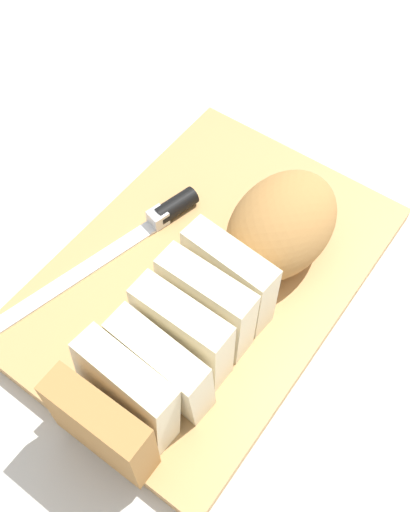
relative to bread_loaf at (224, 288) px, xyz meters
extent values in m
plane|color=beige|center=(-0.03, -0.05, -0.07)|extent=(3.00, 3.00, 0.00)
cube|color=tan|center=(-0.03, -0.05, -0.06)|extent=(0.43, 0.30, 0.02)
ellipsoid|color=#A8753D|center=(-0.10, 0.01, 0.00)|extent=(0.15, 0.11, 0.10)
cube|color=beige|center=(-0.01, 0.00, 0.00)|extent=(0.04, 0.10, 0.10)
cube|color=beige|center=(0.03, 0.00, 0.00)|extent=(0.03, 0.10, 0.10)
cube|color=beige|center=(0.06, 0.00, 0.00)|extent=(0.03, 0.10, 0.10)
cube|color=beige|center=(0.10, 0.00, 0.00)|extent=(0.05, 0.10, 0.10)
cube|color=beige|center=(0.14, -0.01, 0.00)|extent=(0.04, 0.10, 0.10)
cube|color=#A8753D|center=(0.18, -0.01, 0.00)|extent=(0.03, 0.10, 0.10)
cube|color=silver|center=(0.06, -0.16, -0.05)|extent=(0.23, 0.07, 0.00)
cylinder|color=black|center=(-0.08, -0.12, -0.04)|extent=(0.06, 0.03, 0.02)
cube|color=silver|center=(-0.05, -0.13, -0.04)|extent=(0.02, 0.02, 0.02)
sphere|color=#A8753D|center=(-0.02, -0.07, -0.05)|extent=(0.00, 0.00, 0.00)
sphere|color=#A8753D|center=(-0.04, -0.01, -0.05)|extent=(0.00, 0.00, 0.00)
camera|label=1|loc=(0.26, 0.16, 0.52)|focal=41.82mm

